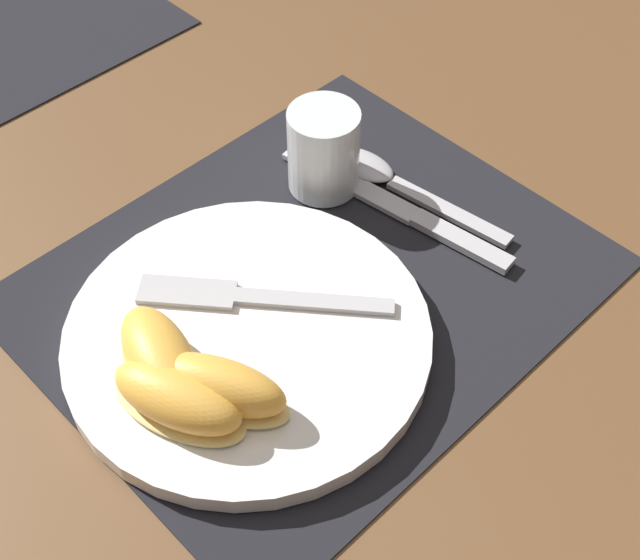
{
  "coord_description": "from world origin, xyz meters",
  "views": [
    {
      "loc": [
        -0.32,
        -0.33,
        0.54
      ],
      "look_at": [
        -0.01,
        -0.02,
        0.02
      ],
      "focal_mm": 50.0,
      "sensor_mm": 36.0,
      "label": 1
    }
  ],
  "objects_px": {
    "spoon": "(385,177)",
    "citrus_wedge_2": "(219,387)",
    "fork": "(246,297)",
    "juice_glass": "(324,154)",
    "citrus_wedge_1": "(178,399)",
    "knife": "(399,208)",
    "plate": "(248,338)",
    "citrus_wedge_0": "(164,364)"
  },
  "relations": [
    {
      "from": "spoon",
      "to": "citrus_wedge_2",
      "type": "height_order",
      "value": "citrus_wedge_2"
    },
    {
      "from": "fork",
      "to": "plate",
      "type": "bearing_deg",
      "value": -129.25
    },
    {
      "from": "spoon",
      "to": "citrus_wedge_0",
      "type": "xyz_separation_m",
      "value": [
        -0.27,
        -0.04,
        0.03
      ]
    },
    {
      "from": "plate",
      "to": "citrus_wedge_0",
      "type": "height_order",
      "value": "citrus_wedge_0"
    },
    {
      "from": "spoon",
      "to": "citrus_wedge_1",
      "type": "bearing_deg",
      "value": -165.94
    },
    {
      "from": "plate",
      "to": "juice_glass",
      "type": "distance_m",
      "value": 0.18
    },
    {
      "from": "knife",
      "to": "citrus_wedge_1",
      "type": "distance_m",
      "value": 0.27
    },
    {
      "from": "juice_glass",
      "to": "citrus_wedge_2",
      "type": "height_order",
      "value": "juice_glass"
    },
    {
      "from": "spoon",
      "to": "fork",
      "type": "xyz_separation_m",
      "value": [
        -0.18,
        -0.03,
        0.01
      ]
    },
    {
      "from": "citrus_wedge_0",
      "to": "juice_glass",
      "type": "bearing_deg",
      "value": 18.38
    },
    {
      "from": "citrus_wedge_1",
      "to": "citrus_wedge_0",
      "type": "bearing_deg",
      "value": 70.27
    },
    {
      "from": "plate",
      "to": "citrus_wedge_0",
      "type": "distance_m",
      "value": 0.07
    },
    {
      "from": "juice_glass",
      "to": "spoon",
      "type": "xyz_separation_m",
      "value": [
        0.04,
        -0.04,
        -0.03
      ]
    },
    {
      "from": "spoon",
      "to": "citrus_wedge_2",
      "type": "distance_m",
      "value": 0.27
    },
    {
      "from": "plate",
      "to": "spoon",
      "type": "distance_m",
      "value": 0.21
    },
    {
      "from": "citrus_wedge_0",
      "to": "citrus_wedge_1",
      "type": "height_order",
      "value": "same"
    },
    {
      "from": "knife",
      "to": "citrus_wedge_1",
      "type": "bearing_deg",
      "value": -171.98
    },
    {
      "from": "citrus_wedge_1",
      "to": "citrus_wedge_2",
      "type": "distance_m",
      "value": 0.03
    },
    {
      "from": "plate",
      "to": "citrus_wedge_2",
      "type": "bearing_deg",
      "value": -148.34
    },
    {
      "from": "citrus_wedge_0",
      "to": "citrus_wedge_1",
      "type": "relative_size",
      "value": 1.0
    },
    {
      "from": "knife",
      "to": "citrus_wedge_1",
      "type": "relative_size",
      "value": 2.07
    },
    {
      "from": "juice_glass",
      "to": "citrus_wedge_1",
      "type": "relative_size",
      "value": 0.69
    },
    {
      "from": "citrus_wedge_0",
      "to": "citrus_wedge_1",
      "type": "bearing_deg",
      "value": -109.73
    },
    {
      "from": "juice_glass",
      "to": "knife",
      "type": "distance_m",
      "value": 0.08
    },
    {
      "from": "plate",
      "to": "spoon",
      "type": "xyz_separation_m",
      "value": [
        0.2,
        0.05,
        -0.0
      ]
    },
    {
      "from": "knife",
      "to": "fork",
      "type": "height_order",
      "value": "fork"
    },
    {
      "from": "knife",
      "to": "citrus_wedge_1",
      "type": "xyz_separation_m",
      "value": [
        -0.26,
        -0.04,
        0.03
      ]
    },
    {
      "from": "knife",
      "to": "juice_glass",
      "type": "bearing_deg",
      "value": 107.66
    },
    {
      "from": "citrus_wedge_2",
      "to": "juice_glass",
      "type": "bearing_deg",
      "value": 28.79
    },
    {
      "from": "knife",
      "to": "citrus_wedge_2",
      "type": "height_order",
      "value": "citrus_wedge_2"
    },
    {
      "from": "plate",
      "to": "citrus_wedge_1",
      "type": "relative_size",
      "value": 2.47
    },
    {
      "from": "fork",
      "to": "citrus_wedge_2",
      "type": "xyz_separation_m",
      "value": [
        -0.07,
        -0.06,
        0.01
      ]
    },
    {
      "from": "juice_glass",
      "to": "citrus_wedge_1",
      "type": "height_order",
      "value": "juice_glass"
    },
    {
      "from": "fork",
      "to": "juice_glass",
      "type": "bearing_deg",
      "value": 23.41
    },
    {
      "from": "fork",
      "to": "citrus_wedge_2",
      "type": "bearing_deg",
      "value": -142.05
    },
    {
      "from": "juice_glass",
      "to": "fork",
      "type": "height_order",
      "value": "juice_glass"
    },
    {
      "from": "citrus_wedge_1",
      "to": "citrus_wedge_2",
      "type": "bearing_deg",
      "value": -26.62
    },
    {
      "from": "juice_glass",
      "to": "knife",
      "type": "height_order",
      "value": "juice_glass"
    },
    {
      "from": "juice_glass",
      "to": "spoon",
      "type": "distance_m",
      "value": 0.06
    },
    {
      "from": "plate",
      "to": "spoon",
      "type": "height_order",
      "value": "plate"
    },
    {
      "from": "plate",
      "to": "knife",
      "type": "relative_size",
      "value": 1.19
    },
    {
      "from": "knife",
      "to": "citrus_wedge_1",
      "type": "height_order",
      "value": "citrus_wedge_1"
    }
  ]
}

